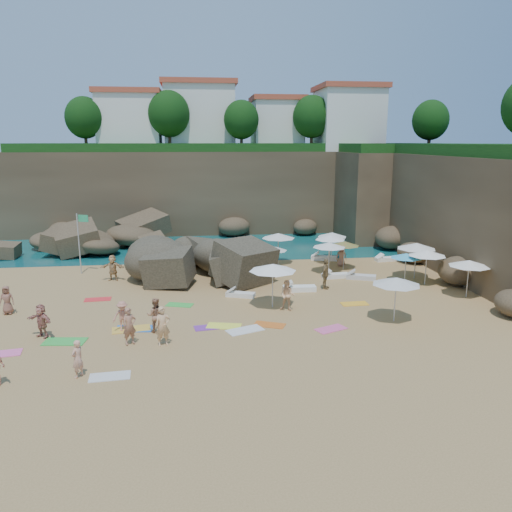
{
  "coord_description": "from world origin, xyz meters",
  "views": [
    {
      "loc": [
        -1.66,
        -27.02,
        8.94
      ],
      "look_at": [
        2.0,
        3.0,
        2.0
      ],
      "focal_mm": 35.0,
      "sensor_mm": 36.0,
      "label": 1
    }
  ],
  "objects": [
    {
      "name": "parasol_1",
      "position": [
        8.28,
        8.65,
        1.96
      ],
      "size": [
        2.25,
        2.25,
        2.13
      ],
      "color": "silver",
      "rests_on": "ground"
    },
    {
      "name": "lounger_5",
      "position": [
        4.53,
        1.79,
        0.16
      ],
      "size": [
        2.03,
        0.75,
        0.31
      ],
      "primitive_type": "cube",
      "rotation": [
        0.0,
        0.0,
        -0.04
      ],
      "color": "white",
      "rests_on": "ground"
    },
    {
      "name": "person_stand_2",
      "position": [
        3.14,
        8.56,
        0.84
      ],
      "size": [
        1.15,
        0.96,
        1.67
      ],
      "primitive_type": "imported",
      "rotation": [
        0.0,
        0.0,
        2.57
      ],
      "color": "#F4AB8A",
      "rests_on": "ground"
    },
    {
      "name": "towel_12",
      "position": [
        -0.42,
        -3.66,
        0.01
      ],
      "size": [
        1.84,
        1.21,
        0.03
      ],
      "primitive_type": "cube",
      "rotation": [
        0.0,
        0.0,
        -0.23
      ],
      "color": "#F4FF43",
      "rests_on": "ground"
    },
    {
      "name": "towel_5",
      "position": [
        -5.16,
        -8.58,
        0.01
      ],
      "size": [
        1.62,
        0.91,
        0.03
      ],
      "primitive_type": "cube",
      "rotation": [
        0.0,
        0.0,
        0.08
      ],
      "color": "silver",
      "rests_on": "ground"
    },
    {
      "name": "person_stand_4",
      "position": [
        8.89,
        7.61,
        0.76
      ],
      "size": [
        0.83,
        0.6,
        1.52
      ],
      "primitive_type": "imported",
      "rotation": [
        0.0,
        0.0,
        -0.28
      ],
      "color": "tan",
      "rests_on": "ground"
    },
    {
      "name": "person_stand_3",
      "position": [
        6.23,
        2.07,
        0.95
      ],
      "size": [
        0.94,
        1.2,
        1.91
      ],
      "primitive_type": "imported",
      "rotation": [
        0.0,
        0.0,
        1.07
      ],
      "color": "olive",
      "rests_on": "ground"
    },
    {
      "name": "parasol_5",
      "position": [
        3.55,
        6.23,
        1.76
      ],
      "size": [
        2.03,
        2.03,
        1.92
      ],
      "color": "silver",
      "rests_on": "ground"
    },
    {
      "name": "parasol_3",
      "position": [
        7.44,
        5.81,
        1.99
      ],
      "size": [
        2.3,
        2.3,
        2.17
      ],
      "color": "silver",
      "rests_on": "ground"
    },
    {
      "name": "person_lie_0",
      "position": [
        -5.29,
        -3.7,
        0.2
      ],
      "size": [
        1.34,
        1.68,
        0.39
      ],
      "primitive_type": "imported",
      "rotation": [
        0.0,
        0.0,
        0.3
      ],
      "color": "tan",
      "rests_on": "ground"
    },
    {
      "name": "lounger_1",
      "position": [
        8.13,
        9.63,
        0.16
      ],
      "size": [
        2.11,
        1.24,
        0.31
      ],
      "primitive_type": "cube",
      "rotation": [
        0.0,
        0.0,
        -0.31
      ],
      "color": "white",
      "rests_on": "ground"
    },
    {
      "name": "person_lie_3",
      "position": [
        -8.94,
        -4.05,
        0.21
      ],
      "size": [
        2.09,
        2.12,
        0.42
      ],
      "primitive_type": "imported",
      "rotation": [
        0.0,
        0.0,
        -0.58
      ],
      "color": "#B87160",
      "rests_on": "ground"
    },
    {
      "name": "cliff_corner",
      "position": [
        17.0,
        20.0,
        4.0
      ],
      "size": [
        10.0,
        12.0,
        8.0
      ],
      "primitive_type": "cube",
      "color": "brown",
      "rests_on": "ground"
    },
    {
      "name": "person_stand_0",
      "position": [
        -3.26,
        -5.68,
        0.91
      ],
      "size": [
        0.74,
        0.57,
        1.82
      ],
      "primitive_type": "imported",
      "rotation": [
        0.0,
        0.0,
        0.23
      ],
      "color": "#E0AB76",
      "rests_on": "ground"
    },
    {
      "name": "parasol_2",
      "position": [
        8.73,
        9.75,
        1.96
      ],
      "size": [
        2.26,
        2.26,
        2.14
      ],
      "color": "silver",
      "rests_on": "ground"
    },
    {
      "name": "lounger_3",
      "position": [
        0.84,
        1.07,
        0.13
      ],
      "size": [
        1.8,
        1.1,
        0.27
      ],
      "primitive_type": "cube",
      "rotation": [
        0.0,
        0.0,
        -0.34
      ],
      "color": "white",
      "rests_on": "ground"
    },
    {
      "name": "parasol_11",
      "position": [
        8.26,
        -3.95,
        2.11
      ],
      "size": [
        2.43,
        2.43,
        2.3
      ],
      "color": "silver",
      "rests_on": "ground"
    },
    {
      "name": "clifftop_trees",
      "position": [
        4.78,
        19.52,
        11.26
      ],
      "size": [
        35.6,
        23.82,
        4.4
      ],
      "color": "#11380F",
      "rests_on": "ground"
    },
    {
      "name": "person_lie_4",
      "position": [
        -4.75,
        -5.42,
        0.2
      ],
      "size": [
        1.32,
        1.79,
        0.41
      ],
      "primitive_type": "imported",
      "rotation": [
        0.0,
        0.0,
        0.47
      ],
      "color": "#A26B51",
      "rests_on": "ground"
    },
    {
      "name": "towel_11",
      "position": [
        -2.7,
        -0.07,
        0.01
      ],
      "size": [
        1.63,
        1.15,
        0.03
      ],
      "primitive_type": "cube",
      "rotation": [
        0.0,
        0.0,
        -0.31
      ],
      "color": "green",
      "rests_on": "ground"
    },
    {
      "name": "person_lie_5",
      "position": [
        3.13,
        -1.7,
        0.31
      ],
      "size": [
        1.41,
        1.84,
        0.63
      ],
      "primitive_type": "imported",
      "rotation": [
        0.0,
        0.0,
        -0.42
      ],
      "color": "#F8C18D",
      "rests_on": "ground"
    },
    {
      "name": "towel_3",
      "position": [
        -7.78,
        -4.76,
        0.02
      ],
      "size": [
        1.98,
        1.16,
        0.03
      ],
      "primitive_type": "cube",
      "rotation": [
        0.0,
        0.0,
        -0.12
      ],
      "color": "green",
      "rests_on": "ground"
    },
    {
      "name": "towel_6",
      "position": [
        -1.13,
        -3.74,
        0.01
      ],
      "size": [
        1.61,
        0.98,
        0.03
      ],
      "primitive_type": "cube",
      "rotation": [
        0.0,
        0.0,
        0.16
      ],
      "color": "purple",
      "rests_on": "ground"
    },
    {
      "name": "person_stand_1",
      "position": [
        -3.71,
        -4.01,
        0.85
      ],
      "size": [
        0.85,
        0.67,
        1.7
      ],
      "primitive_type": "imported",
      "rotation": [
        0.0,
        0.0,
        3.11
      ],
      "color": "#A87454",
      "rests_on": "ground"
    },
    {
      "name": "rock_outcrop",
      "position": [
        -1.88,
        6.54,
        0.0
      ],
      "size": [
        10.02,
        8.68,
        3.38
      ],
      "primitive_type": null,
      "rotation": [
        0.0,
        0.0,
        -0.32
      ],
      "color": "brown",
      "rests_on": "ground"
    },
    {
      "name": "lounger_4",
      "position": [
        9.18,
        3.94,
        0.15
      ],
      "size": [
        2.03,
        1.29,
        0.3
      ],
      "primitive_type": "cube",
      "rotation": [
        0.0,
        0.0,
        -0.37
      ],
      "color": "silver",
      "rests_on": "ground"
    },
    {
      "name": "parasol_7",
      "position": [
        12.81,
        3.76,
        2.21
      ],
      "size": [
        2.55,
        2.55,
        2.41
      ],
      "color": "silver",
      "rests_on": "ground"
    },
    {
      "name": "parasol_4",
      "position": [
        12.86,
        2.29,
        2.06
      ],
      "size": [
        2.37,
        2.37,
        2.24
      ],
      "color": "silver",
      "rests_on": "ground"
    },
    {
      "name": "cliff_right",
      "position": [
        19.0,
        8.0,
        4.0
      ],
      "size": [
        8.0,
        30.0,
        8.0
      ],
      "primitive_type": "cube",
      "color": "brown",
      "rests_on": "ground"
    },
    {
      "name": "parasol_0",
      "position": [
        4.37,
        8.81,
        2.15
      ],
      "size": [
        2.48,
        2.48,
        2.34
      ],
      "color": "silver",
      "rests_on": "ground"
    },
    {
      "name": "towel_13",
      "position": [
        0.56,
        -4.35,
        0.02
      ],
      "size": [
        1.97,
        1.48,
        0.03
      ],
      "primitive_type": "cube",
      "rotation": [
        0.0,
        0.0,
        0.38
      ],
      "color": "silver",
      "rests_on": "ground"
    },
    {
      "name": "ground",
      "position": [
        0.0,
        0.0,
        0.0
      ],
      "size": [
        120.0,
        120.0,
        0.0
      ],
      "primitive_type": "plane",
      "color": "tan",
      "rests_on": "ground"
    },
    {
      "name": "towel_4",
      "position": [
        -4.94,
        -3.54,
        0.02
      ],
      "size": [
        1.94,
        1.17,
        0.03
      ],
      "primitive_type": "cube",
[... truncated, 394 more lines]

